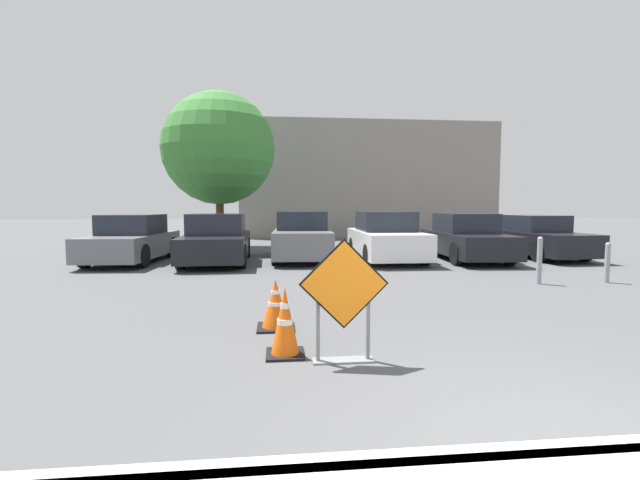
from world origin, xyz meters
name	(u,v)px	position (x,y,z in m)	size (l,w,h in m)	color
ground_plane	(346,265)	(0.00, 10.00, 0.00)	(96.00, 96.00, 0.00)	#4C4C4F
curb_lip	(585,456)	(0.00, 0.00, 0.07)	(26.74, 0.20, 0.14)	beige
road_closed_sign	(344,296)	(-1.31, 2.05, 0.76)	(1.00, 0.20, 1.39)	black
traffic_cone_nearest	(285,322)	(-1.96, 2.35, 0.39)	(0.44, 0.44, 0.81)	black
traffic_cone_second	(276,304)	(-2.07, 3.48, 0.35)	(0.53, 0.53, 0.71)	black
parked_car_nearest	(132,240)	(-6.56, 11.30, 0.68)	(2.03, 4.32, 1.48)	slate
parked_car_second	(217,240)	(-3.89, 10.87, 0.70)	(1.97, 4.34, 1.51)	black
parked_car_third	(302,237)	(-1.21, 11.48, 0.73)	(2.00, 4.46, 1.57)	slate
parked_car_fourth	(386,238)	(1.46, 10.90, 0.72)	(1.93, 4.20, 1.56)	white
parked_car_fifth	(465,238)	(4.13, 10.90, 0.70)	(2.04, 4.68, 1.51)	black
parked_car_sixth	(533,237)	(6.80, 11.38, 0.67)	(1.93, 4.66, 1.44)	black
bollard_nearest	(539,259)	(3.81, 6.40, 0.56)	(0.12, 0.12, 1.07)	gray
bollard_second	(607,261)	(5.45, 6.40, 0.49)	(0.12, 0.12, 0.93)	gray
building_facade_backdrop	(364,182)	(3.22, 23.04, 3.23)	(14.53, 5.00, 6.46)	gray
street_tree_behind_lot	(219,149)	(-4.35, 15.22, 4.05)	(4.49, 4.49, 6.30)	#513823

